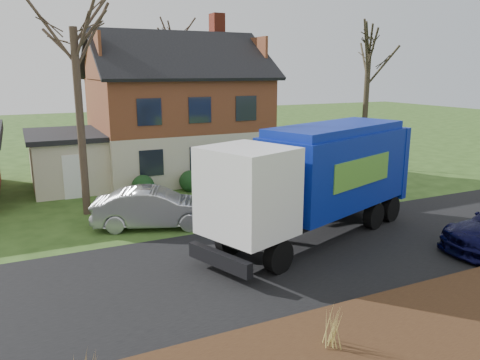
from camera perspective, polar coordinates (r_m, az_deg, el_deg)
name	(u,v)px	position (r m, az deg, el deg)	size (l,w,h in m)	color
ground	(259,265)	(14.91, 2.30, -10.29)	(120.00, 120.00, 0.00)	#2A4617
road	(259,264)	(14.91, 2.30, -10.25)	(80.00, 7.00, 0.02)	black
mulch_verge	(375,349)	(10.99, 16.09, -19.17)	(80.00, 3.50, 0.30)	black
main_house	(168,105)	(27.23, -8.72, 9.02)	(12.95, 8.95, 9.26)	beige
garbage_truck	(319,175)	(16.91, 9.59, 0.66)	(9.70, 5.55, 4.03)	black
silver_sedan	(154,208)	(18.40, -10.39, -3.36)	(1.62, 4.65, 1.53)	#979A9E
tree_front_east	(370,35)	(28.01, 15.55, 16.66)	(3.48, 3.48, 9.66)	#393122
tree_back	(174,33)	(34.52, -8.01, 17.33)	(3.22, 3.22, 10.20)	#3F2E25
grass_clump_mid	(334,327)	(10.39, 11.40, -17.21)	(0.30, 0.25, 0.85)	tan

